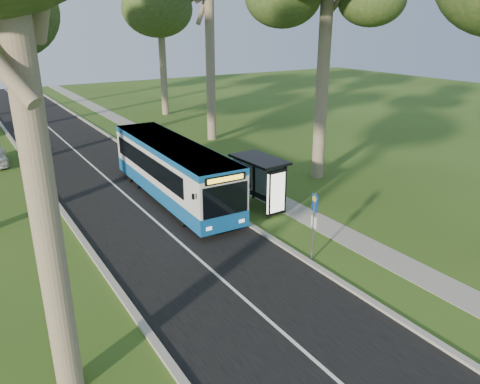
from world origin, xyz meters
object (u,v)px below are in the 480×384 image
(bus, at_px, (173,171))
(litter_bin, at_px, (235,196))
(bus_stop_sign, at_px, (314,219))
(bus_shelter, at_px, (266,175))

(bus, relative_size, litter_bin, 13.11)
(bus_stop_sign, relative_size, bus_shelter, 0.90)
(bus, bearing_deg, litter_bin, -43.64)
(bus_shelter, distance_m, litter_bin, 2.26)
(bus_stop_sign, xyz_separation_m, litter_bin, (0.58, 6.81, -1.29))
(bus, distance_m, litter_bin, 3.52)
(bus, xyz_separation_m, bus_stop_sign, (1.77, -9.18, 0.17))
(bus, distance_m, bus_stop_sign, 9.35)
(bus_stop_sign, distance_m, litter_bin, 6.96)
(bus_stop_sign, bearing_deg, bus, 109.75)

